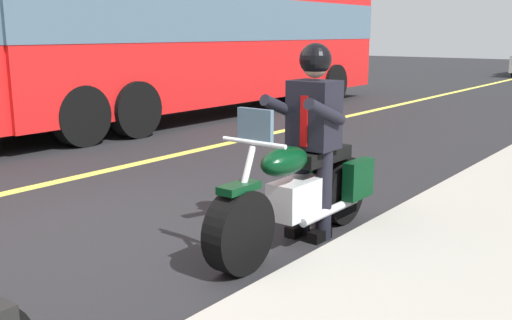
{
  "coord_description": "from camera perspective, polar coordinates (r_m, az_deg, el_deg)",
  "views": [
    {
      "loc": [
        3.15,
        4.31,
        1.83
      ],
      "look_at": [
        -0.76,
        1.28,
        0.75
      ],
      "focal_mm": 41.22,
      "sensor_mm": 36.0,
      "label": 1
    }
  ],
  "objects": [
    {
      "name": "ground_plane",
      "position": [
        5.64,
        -15.31,
        -7.08
      ],
      "size": [
        80.0,
        80.0,
        0.0
      ],
      "primitive_type": "plane",
      "color": "black"
    },
    {
      "name": "motorcycle_main",
      "position": [
        5.16,
        4.34,
        -3.21
      ],
      "size": [
        2.21,
        0.6,
        1.26
      ],
      "color": "black",
      "rests_on": "ground_plane"
    },
    {
      "name": "rider_main",
      "position": [
        5.19,
        5.56,
        3.46
      ],
      "size": [
        0.62,
        0.54,
        1.74
      ],
      "color": "black",
      "rests_on": "ground_plane"
    },
    {
      "name": "bus_far",
      "position": [
        13.57,
        -4.77,
        12.45
      ],
      "size": [
        11.05,
        2.7,
        3.3
      ],
      "color": "red",
      "rests_on": "ground_plane"
    }
  ]
}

